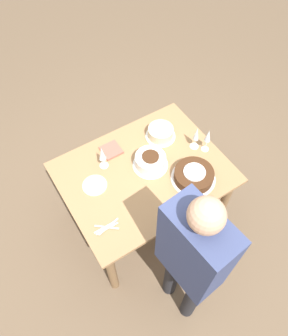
{
  "coord_description": "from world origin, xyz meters",
  "views": [
    {
      "loc": [
        -0.75,
        -1.19,
        2.85
      ],
      "look_at": [
        0.0,
        0.0,
        0.81
      ],
      "focal_mm": 35.0,
      "sensor_mm": 36.0,
      "label": 1
    }
  ],
  "objects_px": {
    "cake_front_chocolate": "(194,175)",
    "wine_glass_far": "(208,137)",
    "cake_back_decorated": "(161,133)",
    "wine_glass_near": "(196,135)",
    "person_cutting": "(192,258)",
    "wine_glass_extra": "(102,154)",
    "cake_center_white": "(150,161)"
  },
  "relations": [
    {
      "from": "cake_center_white",
      "to": "cake_front_chocolate",
      "type": "height_order",
      "value": "cake_center_white"
    },
    {
      "from": "wine_glass_far",
      "to": "wine_glass_extra",
      "type": "xyz_separation_m",
      "value": [
        -0.76,
        0.29,
        -0.01
      ]
    },
    {
      "from": "wine_glass_near",
      "to": "wine_glass_extra",
      "type": "relative_size",
      "value": 1.03
    },
    {
      "from": "cake_center_white",
      "to": "person_cutting",
      "type": "height_order",
      "value": "person_cutting"
    },
    {
      "from": "cake_front_chocolate",
      "to": "wine_glass_near",
      "type": "xyz_separation_m",
      "value": [
        0.19,
        0.24,
        0.1
      ]
    },
    {
      "from": "cake_front_chocolate",
      "to": "wine_glass_far",
      "type": "relative_size",
      "value": 1.47
    },
    {
      "from": "cake_back_decorated",
      "to": "wine_glass_extra",
      "type": "relative_size",
      "value": 1.14
    },
    {
      "from": "wine_glass_near",
      "to": "wine_glass_extra",
      "type": "height_order",
      "value": "wine_glass_near"
    },
    {
      "from": "cake_back_decorated",
      "to": "wine_glass_near",
      "type": "height_order",
      "value": "wine_glass_near"
    },
    {
      "from": "person_cutting",
      "to": "wine_glass_extra",
      "type": "bearing_deg",
      "value": -1.94
    },
    {
      "from": "wine_glass_near",
      "to": "person_cutting",
      "type": "bearing_deg",
      "value": -129.73
    },
    {
      "from": "wine_glass_far",
      "to": "wine_glass_extra",
      "type": "height_order",
      "value": "wine_glass_far"
    },
    {
      "from": "wine_glass_extra",
      "to": "person_cutting",
      "type": "relative_size",
      "value": 0.13
    },
    {
      "from": "cake_back_decorated",
      "to": "person_cutting",
      "type": "bearing_deg",
      "value": -115.13
    },
    {
      "from": "cake_back_decorated",
      "to": "wine_glass_near",
      "type": "xyz_separation_m",
      "value": [
        0.17,
        -0.24,
        0.1
      ]
    },
    {
      "from": "cake_back_decorated",
      "to": "person_cutting",
      "type": "distance_m",
      "value": 1.13
    },
    {
      "from": "cake_center_white",
      "to": "cake_back_decorated",
      "type": "relative_size",
      "value": 1.11
    },
    {
      "from": "cake_front_chocolate",
      "to": "wine_glass_near",
      "type": "bearing_deg",
      "value": 51.29
    },
    {
      "from": "wine_glass_near",
      "to": "wine_glass_far",
      "type": "bearing_deg",
      "value": -50.95
    },
    {
      "from": "cake_center_white",
      "to": "cake_back_decorated",
      "type": "xyz_separation_m",
      "value": [
        0.23,
        0.2,
        -0.01
      ]
    },
    {
      "from": "cake_back_decorated",
      "to": "wine_glass_extra",
      "type": "distance_m",
      "value": 0.55
    },
    {
      "from": "cake_center_white",
      "to": "person_cutting",
      "type": "relative_size",
      "value": 0.17
    },
    {
      "from": "cake_center_white",
      "to": "person_cutting",
      "type": "distance_m",
      "value": 0.87
    },
    {
      "from": "cake_back_decorated",
      "to": "person_cutting",
      "type": "xyz_separation_m",
      "value": [
        -0.48,
        -1.01,
        0.17
      ]
    },
    {
      "from": "cake_center_white",
      "to": "wine_glass_far",
      "type": "bearing_deg",
      "value": -12.91
    },
    {
      "from": "wine_glass_near",
      "to": "person_cutting",
      "type": "height_order",
      "value": "person_cutting"
    },
    {
      "from": "cake_front_chocolate",
      "to": "person_cutting",
      "type": "height_order",
      "value": "person_cutting"
    },
    {
      "from": "wine_glass_near",
      "to": "wine_glass_extra",
      "type": "xyz_separation_m",
      "value": [
        -0.71,
        0.22,
        -0.0
      ]
    },
    {
      "from": "cake_back_decorated",
      "to": "wine_glass_near",
      "type": "relative_size",
      "value": 1.1
    },
    {
      "from": "cake_front_chocolate",
      "to": "person_cutting",
      "type": "relative_size",
      "value": 0.21
    },
    {
      "from": "cake_center_white",
      "to": "wine_glass_far",
      "type": "relative_size",
      "value": 1.2
    },
    {
      "from": "cake_center_white",
      "to": "cake_front_chocolate",
      "type": "distance_m",
      "value": 0.35
    }
  ]
}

